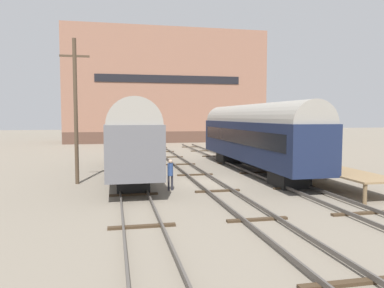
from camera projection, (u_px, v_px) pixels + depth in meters
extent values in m
plane|color=slate|center=(205.00, 183.00, 24.11)|extent=(200.00, 200.00, 0.00)
cube|color=#4C4742|center=(119.00, 183.00, 22.99)|extent=(0.08, 60.00, 0.16)
cube|color=#4C4742|center=(143.00, 182.00, 23.29)|extent=(0.08, 60.00, 0.16)
cube|color=#3D2D1E|center=(142.00, 226.00, 14.37)|extent=(2.60, 0.24, 0.10)
cube|color=#3D2D1E|center=(134.00, 194.00, 20.22)|extent=(2.60, 0.24, 0.10)
cube|color=#3D2D1E|center=(129.00, 177.00, 26.08)|extent=(2.60, 0.24, 0.10)
cube|color=#3D2D1E|center=(126.00, 166.00, 31.94)|extent=(2.60, 0.24, 0.10)
cube|color=#3D2D1E|center=(124.00, 158.00, 37.79)|extent=(2.60, 0.24, 0.10)
cube|color=#3D2D1E|center=(123.00, 152.00, 43.65)|extent=(2.60, 0.24, 0.10)
cube|color=#3D2D1E|center=(122.00, 148.00, 49.51)|extent=(2.60, 0.24, 0.10)
cube|color=#4C4742|center=(194.00, 180.00, 23.95)|extent=(0.08, 60.00, 0.16)
cube|color=#4C4742|center=(216.00, 179.00, 24.25)|extent=(0.08, 60.00, 0.16)
cube|color=#3D2D1E|center=(346.00, 283.00, 9.47)|extent=(2.60, 0.24, 0.10)
cube|color=#3D2D1E|center=(257.00, 219.00, 15.33)|extent=(2.60, 0.24, 0.10)
cube|color=#3D2D1E|center=(218.00, 191.00, 21.18)|extent=(2.60, 0.24, 0.10)
cube|color=#3D2D1E|center=(195.00, 175.00, 27.04)|extent=(2.60, 0.24, 0.10)
cube|color=#3D2D1E|center=(181.00, 164.00, 32.90)|extent=(2.60, 0.24, 0.10)
cube|color=#3D2D1E|center=(170.00, 157.00, 38.75)|extent=(2.60, 0.24, 0.10)
cube|color=#3D2D1E|center=(163.00, 152.00, 44.61)|extent=(2.60, 0.24, 0.10)
cube|color=#3D2D1E|center=(157.00, 148.00, 50.47)|extent=(2.60, 0.24, 0.10)
cube|color=#4C4742|center=(263.00, 178.00, 24.91)|extent=(0.08, 60.00, 0.16)
cube|color=#4C4742|center=(283.00, 177.00, 25.21)|extent=(0.08, 60.00, 0.16)
cube|color=#3D2D1E|center=(359.00, 213.00, 16.28)|extent=(2.60, 0.24, 0.10)
cube|color=#3D2D1E|center=(294.00, 188.00, 22.14)|extent=(2.60, 0.24, 0.10)
cube|color=#3D2D1E|center=(256.00, 173.00, 28.00)|extent=(2.60, 0.24, 0.10)
cube|color=#3D2D1E|center=(232.00, 163.00, 33.85)|extent=(2.60, 0.24, 0.10)
cube|color=#3D2D1E|center=(214.00, 156.00, 39.71)|extent=(2.60, 0.24, 0.10)
cube|color=#3D2D1E|center=(201.00, 151.00, 45.57)|extent=(2.60, 0.24, 0.10)
cube|color=#3D2D1E|center=(191.00, 147.00, 51.43)|extent=(2.60, 0.24, 0.10)
cube|color=black|center=(229.00, 157.00, 34.63)|extent=(1.80, 2.40, 1.00)
cube|color=black|center=(289.00, 178.00, 22.81)|extent=(1.80, 2.40, 1.00)
cube|color=#192342|center=(253.00, 140.00, 28.58)|extent=(2.82, 18.63, 2.86)
cube|color=black|center=(253.00, 136.00, 28.55)|extent=(2.86, 17.14, 1.03)
cylinder|color=gray|center=(253.00, 122.00, 28.47)|extent=(2.68, 18.26, 2.68)
cube|color=black|center=(126.00, 158.00, 33.41)|extent=(1.80, 2.40, 1.00)
cube|color=black|center=(133.00, 182.00, 21.43)|extent=(1.80, 2.40, 1.00)
cube|color=slate|center=(128.00, 142.00, 27.27)|extent=(2.97, 18.88, 2.85)
cube|color=black|center=(128.00, 137.00, 27.25)|extent=(3.01, 17.37, 1.03)
cylinder|color=gray|center=(128.00, 122.00, 27.17)|extent=(2.82, 18.51, 2.82)
cube|color=#8C704C|center=(311.00, 164.00, 25.17)|extent=(2.49, 14.38, 0.10)
cylinder|color=brown|center=(365.00, 194.00, 18.12)|extent=(0.20, 0.20, 1.00)
cylinder|color=brown|center=(257.00, 161.00, 31.86)|extent=(0.20, 0.20, 1.00)
cylinder|color=brown|center=(280.00, 160.00, 32.31)|extent=(0.20, 0.20, 1.00)
cylinder|color=brown|center=(296.00, 173.00, 24.99)|extent=(0.20, 0.20, 1.00)
cylinder|color=brown|center=(326.00, 172.00, 25.43)|extent=(0.20, 0.20, 1.00)
cube|color=#2D4C33|center=(295.00, 153.00, 27.68)|extent=(1.40, 0.40, 0.06)
cube|color=#2D4C33|center=(294.00, 150.00, 27.82)|extent=(1.40, 0.06, 0.45)
cube|color=black|center=(287.00, 157.00, 27.57)|extent=(0.06, 0.40, 0.40)
cube|color=black|center=(302.00, 156.00, 27.81)|extent=(0.06, 0.40, 0.40)
cylinder|color=#282833|center=(169.00, 183.00, 21.54)|extent=(0.12, 0.12, 0.85)
cylinder|color=#282833|center=(172.00, 183.00, 21.58)|extent=(0.12, 0.12, 0.85)
cylinder|color=navy|center=(170.00, 170.00, 21.50)|extent=(0.32, 0.32, 0.71)
sphere|color=tan|center=(170.00, 161.00, 21.47)|extent=(0.23, 0.23, 0.23)
cylinder|color=#473828|center=(76.00, 112.00, 23.34)|extent=(0.24, 0.24, 9.08)
cube|color=#473828|center=(74.00, 56.00, 23.08)|extent=(1.80, 0.12, 0.12)
cube|color=brown|center=(165.00, 135.00, 65.18)|extent=(32.78, 11.30, 1.84)
cube|color=#936651|center=(165.00, 82.00, 64.50)|extent=(32.78, 11.30, 16.54)
cube|color=black|center=(169.00, 79.00, 58.93)|extent=(22.95, 0.10, 1.20)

